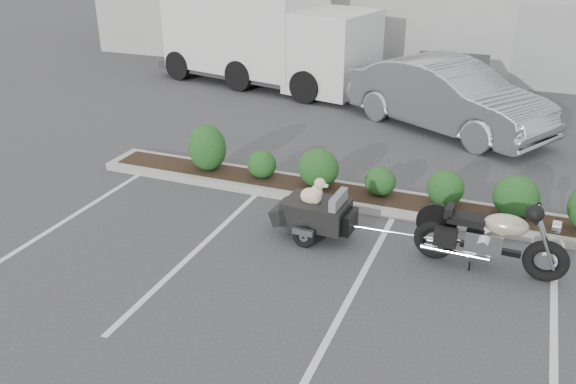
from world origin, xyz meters
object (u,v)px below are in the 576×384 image
at_px(dumpster, 451,80).
at_px(delivery_truck, 265,33).
at_px(motorcycle, 489,239).
at_px(sedan, 448,96).
at_px(pet_trailer, 316,212).

bearing_deg(dumpster, delivery_truck, 176.21).
xyz_separation_m(motorcycle, dumpster, (-1.88, 9.11, 0.14)).
bearing_deg(motorcycle, delivery_truck, 132.27).
xyz_separation_m(motorcycle, sedan, (-1.62, 6.56, 0.35)).
xyz_separation_m(sedan, delivery_truck, (-6.06, 2.57, 0.74)).
bearing_deg(motorcycle, sedan, 106.06).
distance_m(pet_trailer, sedan, 6.65).
height_order(motorcycle, pet_trailer, motorcycle).
relative_size(dumpster, delivery_truck, 0.27).
bearing_deg(sedan, motorcycle, -137.05).
height_order(dumpster, delivery_truck, delivery_truck).
relative_size(motorcycle, dumpster, 1.11).
height_order(sedan, delivery_truck, delivery_truck).
xyz_separation_m(sedan, dumpster, (-0.27, 2.55, -0.21)).
distance_m(motorcycle, pet_trailer, 2.78).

